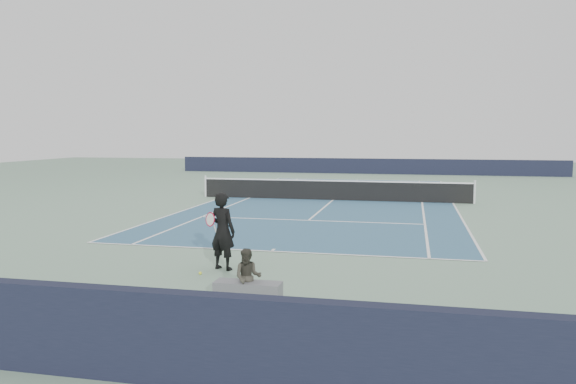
% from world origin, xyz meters
% --- Properties ---
extents(ground, '(80.00, 80.00, 0.00)m').
position_xyz_m(ground, '(0.00, 0.00, 0.00)').
color(ground, gray).
extents(court_surface, '(10.97, 23.77, 0.01)m').
position_xyz_m(court_surface, '(0.00, 0.00, 0.01)').
color(court_surface, '#325B77').
rests_on(court_surface, ground).
extents(tennis_net, '(12.90, 0.10, 1.07)m').
position_xyz_m(tennis_net, '(0.00, 0.00, 0.50)').
color(tennis_net, silver).
rests_on(tennis_net, ground).
extents(windscreen_far, '(30.00, 0.25, 1.20)m').
position_xyz_m(windscreen_far, '(0.00, 17.88, 0.60)').
color(windscreen_far, black).
rests_on(windscreen_far, ground).
extents(windscreen_near, '(30.00, 0.25, 1.20)m').
position_xyz_m(windscreen_near, '(0.00, -19.88, 0.60)').
color(windscreen_near, black).
rests_on(windscreen_near, ground).
extents(tennis_player, '(0.85, 0.67, 1.81)m').
position_xyz_m(tennis_player, '(-0.63, -14.03, 0.91)').
color(tennis_player, black).
rests_on(tennis_player, ground).
extents(tennis_ball, '(0.07, 0.07, 0.07)m').
position_xyz_m(tennis_ball, '(-0.97, -14.61, 0.04)').
color(tennis_ball, yellow).
rests_on(tennis_ball, ground).
extents(spectator_bench, '(1.31, 0.60, 1.08)m').
position_xyz_m(spectator_bench, '(0.69, -16.41, 0.36)').
color(spectator_bench, slate).
rests_on(spectator_bench, ground).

